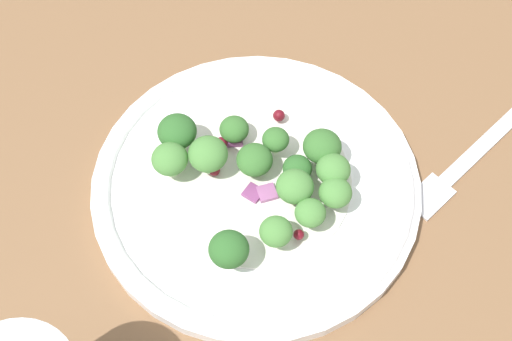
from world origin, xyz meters
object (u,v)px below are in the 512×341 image
at_px(broccoli_floret_1, 310,213).
at_px(fork, 479,149).
at_px(plate, 256,183).
at_px(broccoli_floret_0, 208,155).
at_px(broccoli_floret_2, 295,187).

height_order(broccoli_floret_1, fork, broccoli_floret_1).
distance_m(plate, broccoli_floret_0, 0.05).
bearing_deg(broccoli_floret_2, broccoli_floret_0, -112.56).
height_order(plate, broccoli_floret_0, broccoli_floret_0).
distance_m(plate, fork, 0.18).
xyz_separation_m(plate, broccoli_floret_0, (-0.01, -0.04, 0.03)).
relative_size(broccoli_floret_1, fork, 0.15).
xyz_separation_m(broccoli_floret_0, fork, (-0.03, 0.21, -0.03)).
bearing_deg(broccoli_floret_2, fork, 110.63).
bearing_deg(broccoli_floret_0, fork, 98.05).
bearing_deg(fork, broccoli_floret_0, -81.95).
distance_m(broccoli_floret_1, fork, 0.16).
xyz_separation_m(plate, broccoli_floret_2, (0.02, 0.03, 0.03)).
distance_m(plate, broccoli_floret_1, 0.06).
relative_size(plate, broccoli_floret_1, 11.11).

